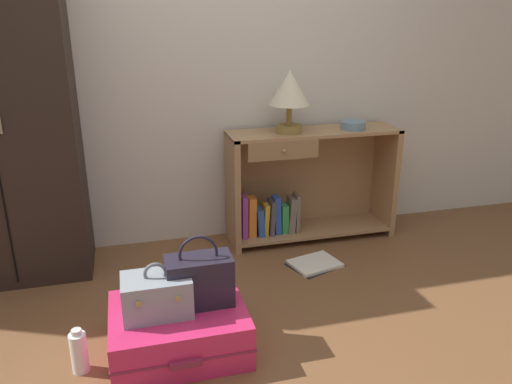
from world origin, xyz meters
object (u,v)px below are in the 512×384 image
at_px(bookshelf, 303,186).
at_px(train_case, 157,295).
at_px(bowl, 353,125).
at_px(handbag, 199,280).
at_px(open_book_on_floor, 315,264).
at_px(suitcase_large, 179,329).
at_px(table_lamp, 290,91).
at_px(bottle, 79,352).

xyz_separation_m(bookshelf, train_case, (-1.10, -1.10, -0.06)).
relative_size(bowl, handbag, 0.48).
relative_size(bowl, train_case, 0.55).
bearing_deg(train_case, bookshelf, 44.98).
height_order(handbag, open_book_on_floor, handbag).
bearing_deg(handbag, suitcase_large, -168.53).
bearing_deg(open_book_on_floor, table_lamp, 97.47).
bearing_deg(open_book_on_floor, bowl, 45.18).
distance_m(train_case, bottle, 0.42).
height_order(bookshelf, bottle, bookshelf).
xyz_separation_m(bookshelf, bowl, (0.33, -0.05, 0.43)).
height_order(bookshelf, handbag, bookshelf).
bearing_deg(bottle, bookshelf, 37.77).
bearing_deg(bookshelf, bowl, -8.55).
bearing_deg(train_case, bottle, -175.16).
bearing_deg(open_book_on_floor, handbag, -143.43).
height_order(bottle, open_book_on_floor, bottle).
bearing_deg(table_lamp, bookshelf, 16.38).
xyz_separation_m(table_lamp, bottle, (-1.33, -1.09, -0.95)).
xyz_separation_m(train_case, open_book_on_floor, (1.03, 0.64, -0.31)).
relative_size(suitcase_large, bottle, 2.93).
xyz_separation_m(suitcase_large, handbag, (0.11, 0.02, 0.24)).
height_order(bowl, suitcase_large, bowl).
bearing_deg(bookshelf, handbag, -130.14).
relative_size(table_lamp, bowl, 2.40).
bearing_deg(bowl, table_lamp, 178.49).
distance_m(bowl, handbag, 1.66).
relative_size(bottle, open_book_on_floor, 0.57).
distance_m(table_lamp, handbag, 1.46).
xyz_separation_m(bowl, handbag, (-1.23, -1.02, -0.46)).
relative_size(table_lamp, handbag, 1.16).
distance_m(handbag, bottle, 0.61).
bearing_deg(train_case, table_lamp, 47.51).
bearing_deg(table_lamp, open_book_on_floor, -82.53).
bearing_deg(bookshelf, suitcase_large, -132.83).
bearing_deg(bottle, suitcase_large, 5.06).
bearing_deg(bowl, train_case, -143.70).
bearing_deg(suitcase_large, train_case, -174.07).
height_order(table_lamp, bowl, table_lamp).
distance_m(bookshelf, table_lamp, 0.68).
relative_size(table_lamp, bottle, 1.88).
distance_m(bottle, open_book_on_floor, 1.54).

